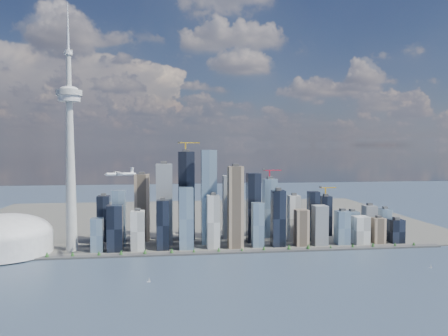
{
  "coord_description": "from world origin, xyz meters",
  "views": [
    {
      "loc": [
        -86.09,
        -697.47,
        239.53
      ],
      "look_at": [
        39.27,
        260.0,
        188.93
      ],
      "focal_mm": 35.0,
      "sensor_mm": 36.0,
      "label": 1
    }
  ],
  "objects": [
    {
      "name": "dome_stadium",
      "position": [
        -440.0,
        300.0,
        39.44
      ],
      "size": [
        200.0,
        200.0,
        86.0
      ],
      "color": "#B8B8B8",
      "rests_on": "land"
    },
    {
      "name": "skyscraper_cluster",
      "position": [
        59.62,
        336.82,
        76.26
      ],
      "size": [
        736.0,
        142.0,
        246.56
      ],
      "color": "black",
      "rests_on": "land"
    },
    {
      "name": "needle_tower",
      "position": [
        -300.0,
        310.0,
        235.84
      ],
      "size": [
        56.0,
        56.0,
        550.5
      ],
      "color": "#9A9B96",
      "rests_on": "land"
    },
    {
      "name": "airplane",
      "position": [
        -178.53,
        188.19,
        182.86
      ],
      "size": [
        62.62,
        56.0,
        15.68
      ],
      "rotation": [
        0.0,
        0.0,
        0.33
      ],
      "color": "silver",
      "rests_on": "ground"
    },
    {
      "name": "sailboat_west",
      "position": [
        -118.84,
        64.33,
        3.07
      ],
      "size": [
        6.86,
        3.49,
        9.56
      ],
      "rotation": [
        0.0,
        0.0,
        -0.29
      ],
      "color": "white",
      "rests_on": "ground"
    },
    {
      "name": "seawall",
      "position": [
        0.0,
        250.0,
        2.0
      ],
      "size": [
        1100.0,
        22.0,
        4.0
      ],
      "primitive_type": "cube",
      "color": "#383838",
      "rests_on": "ground"
    },
    {
      "name": "sailboat_east",
      "position": [
        422.96,
        82.11,
        2.69
      ],
      "size": [
        5.93,
        3.44,
        8.4
      ],
      "rotation": [
        0.0,
        0.0,
        -0.38
      ],
      "color": "white",
      "rests_on": "ground"
    },
    {
      "name": "land",
      "position": [
        0.0,
        700.0,
        1.5
      ],
      "size": [
        1400.0,
        900.0,
        3.0
      ],
      "primitive_type": "cube",
      "color": "#4C4C47",
      "rests_on": "ground"
    },
    {
      "name": "ground",
      "position": [
        0.0,
        0.0,
        0.0
      ],
      "size": [
        4000.0,
        4000.0,
        0.0
      ],
      "primitive_type": "plane",
      "color": "#304054",
      "rests_on": "ground"
    },
    {
      "name": "shoreline_trees",
      "position": [
        0.0,
        250.0,
        8.78
      ],
      "size": [
        960.53,
        7.2,
        8.8
      ],
      "color": "#3F2D1E",
      "rests_on": "seawall"
    }
  ]
}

